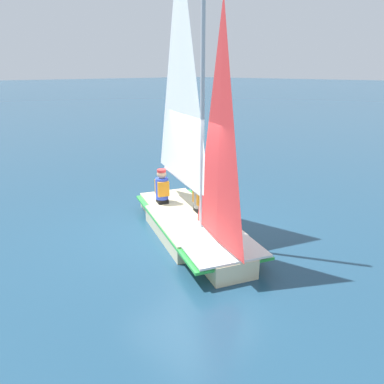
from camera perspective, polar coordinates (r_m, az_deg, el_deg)
The scene contains 4 objects.
ground_plane at distance 8.06m, azimuth -0.00°, elevation -6.47°, with size 260.00×260.00×0.00m, color navy.
sailboat_main at distance 7.73m, azimuth -0.09°, elevation 0.38°, with size 2.97×4.32×5.95m.
sailor_helm at distance 8.24m, azimuth 1.31°, elevation -1.19°, with size 0.40×0.42×1.16m.
sailor_crew at distance 8.82m, azimuth -4.59°, elevation 0.08°, with size 0.40×0.42×1.16m.
Camera 1 is at (-5.17, -5.19, 3.36)m, focal length 35.00 mm.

